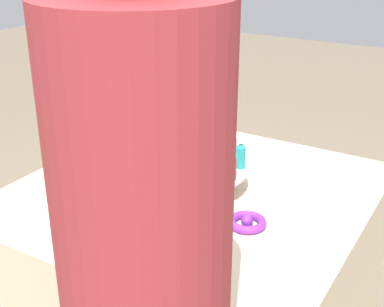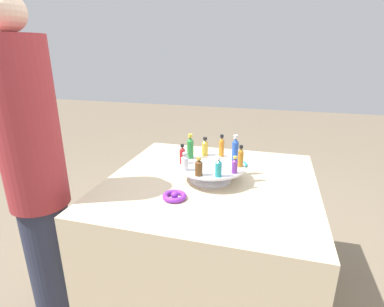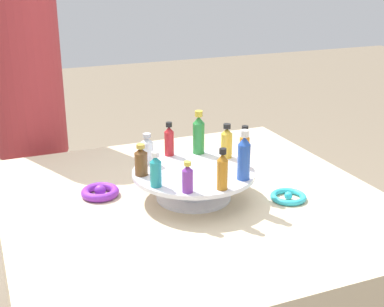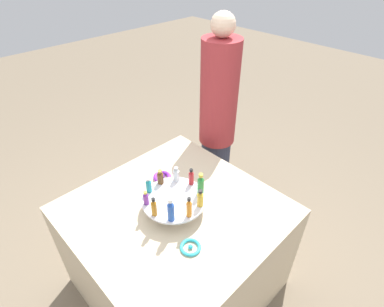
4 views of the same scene
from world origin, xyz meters
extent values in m
plane|color=#756651|center=(0.00, 0.00, 0.00)|extent=(12.00, 12.00, 0.00)
cube|color=beige|center=(0.00, 0.00, 0.37)|extent=(1.08, 1.08, 0.73)
cylinder|color=silver|center=(0.00, 0.00, 0.74)|extent=(0.22, 0.22, 0.01)
cylinder|color=silver|center=(0.00, 0.00, 0.77)|extent=(0.12, 0.12, 0.06)
cylinder|color=silver|center=(0.00, 0.00, 0.81)|extent=(0.36, 0.36, 0.01)
cylinder|color=#B21E23|center=(-0.15, -0.02, 0.86)|extent=(0.03, 0.03, 0.08)
cone|color=#B21E23|center=(-0.15, -0.02, 0.90)|extent=(0.03, 0.03, 0.02)
cylinder|color=black|center=(-0.15, -0.02, 0.92)|extent=(0.02, 0.02, 0.01)
cylinder|color=silver|center=(-0.11, -0.10, 0.85)|extent=(0.04, 0.04, 0.07)
cone|color=silver|center=(-0.11, -0.10, 0.89)|extent=(0.04, 0.04, 0.01)
cylinder|color=#B2B2B7|center=(-0.11, -0.10, 0.91)|extent=(0.02, 0.02, 0.01)
cylinder|color=brown|center=(-0.03, -0.15, 0.85)|extent=(0.04, 0.04, 0.07)
cone|color=brown|center=(-0.03, -0.15, 0.89)|extent=(0.04, 0.04, 0.01)
cylinder|color=#B79338|center=(-0.03, -0.15, 0.90)|extent=(0.02, 0.02, 0.01)
cylinder|color=teal|center=(0.06, -0.14, 0.85)|extent=(0.03, 0.03, 0.07)
cone|color=teal|center=(0.06, -0.14, 0.90)|extent=(0.03, 0.03, 0.02)
cylinder|color=silver|center=(0.06, -0.14, 0.91)|extent=(0.02, 0.02, 0.01)
cylinder|color=#702D93|center=(0.13, -0.07, 0.85)|extent=(0.03, 0.03, 0.06)
cone|color=#702D93|center=(0.13, -0.07, 0.89)|extent=(0.03, 0.03, 0.01)
cylinder|color=gold|center=(0.13, -0.07, 0.90)|extent=(0.02, 0.02, 0.01)
cylinder|color=#AD6B19|center=(0.15, 0.02, 0.86)|extent=(0.03, 0.03, 0.08)
cone|color=#AD6B19|center=(0.15, 0.02, 0.91)|extent=(0.03, 0.03, 0.02)
cylinder|color=black|center=(0.15, 0.02, 0.93)|extent=(0.02, 0.02, 0.01)
cylinder|color=#234CAD|center=(0.11, 0.10, 0.87)|extent=(0.04, 0.04, 0.10)
cone|color=#234CAD|center=(0.11, 0.10, 0.93)|extent=(0.03, 0.03, 0.02)
cylinder|color=silver|center=(0.11, 0.10, 0.95)|extent=(0.02, 0.02, 0.02)
cylinder|color=orange|center=(0.03, 0.15, 0.86)|extent=(0.03, 0.03, 0.09)
cone|color=orange|center=(0.03, 0.15, 0.92)|extent=(0.03, 0.03, 0.02)
cylinder|color=black|center=(0.03, 0.15, 0.94)|extent=(0.02, 0.02, 0.02)
cylinder|color=gold|center=(-0.06, 0.14, 0.86)|extent=(0.03, 0.03, 0.08)
cone|color=gold|center=(-0.06, 0.14, 0.90)|extent=(0.03, 0.03, 0.02)
cylinder|color=black|center=(-0.06, 0.14, 0.92)|extent=(0.02, 0.02, 0.01)
cylinder|color=#288438|center=(-0.13, 0.07, 0.87)|extent=(0.04, 0.04, 0.10)
cone|color=#288438|center=(-0.13, 0.07, 0.93)|extent=(0.03, 0.03, 0.02)
cylinder|color=gold|center=(-0.13, 0.07, 0.95)|extent=(0.02, 0.02, 0.02)
torus|color=#2DB7CC|center=(0.12, 0.25, 0.74)|extent=(0.10, 0.10, 0.02)
sphere|color=#2DB7CC|center=(0.12, 0.25, 0.75)|extent=(0.02, 0.02, 0.02)
torus|color=purple|center=(-0.12, -0.25, 0.75)|extent=(0.11, 0.11, 0.02)
sphere|color=purple|center=(-0.12, -0.25, 0.75)|extent=(0.03, 0.03, 0.03)
cylinder|color=#282D42|center=(-0.77, -0.37, 0.34)|extent=(0.23, 0.23, 0.68)
cylinder|color=#9E2D33|center=(-0.77, -0.37, 1.06)|extent=(0.27, 0.27, 0.77)
sphere|color=beige|center=(-0.77, -0.37, 1.53)|extent=(0.16, 0.16, 0.16)
camera|label=1|loc=(-1.33, -0.79, 1.54)|focal=50.00mm
camera|label=2|loc=(0.29, -1.43, 1.39)|focal=28.00mm
camera|label=3|loc=(1.32, -0.55, 1.39)|focal=50.00mm
camera|label=4|loc=(0.75, 0.91, 1.98)|focal=28.00mm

